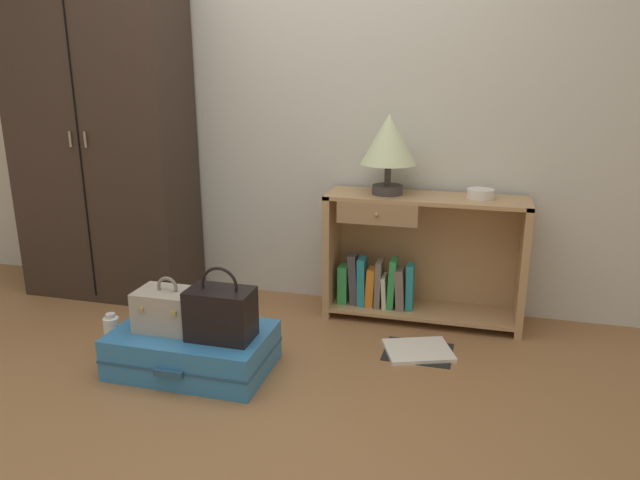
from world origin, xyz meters
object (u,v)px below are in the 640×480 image
at_px(handbag, 221,313).
at_px(bookshelf, 414,260).
at_px(wardrobe, 102,135).
at_px(open_book_on_floor, 418,351).
at_px(train_case, 169,310).
at_px(table_lamp, 389,142).
at_px(bottle, 112,333).
at_px(suitcase_large, 193,350).
at_px(bowl, 481,194).

bearing_deg(handbag, bookshelf, 50.80).
bearing_deg(wardrobe, open_book_on_floor, -10.68).
bearing_deg(train_case, wardrobe, 135.44).
bearing_deg(train_case, table_lamp, 45.33).
distance_m(table_lamp, handbag, 1.31).
height_order(wardrobe, train_case, wardrobe).
relative_size(train_case, open_book_on_floor, 0.75).
distance_m(bookshelf, train_case, 1.40).
xyz_separation_m(bookshelf, bottle, (-1.44, -0.83, -0.26)).
height_order(wardrobe, bottle, wardrobe).
xyz_separation_m(wardrobe, table_lamp, (1.75, 0.06, 0.01)).
distance_m(suitcase_large, open_book_on_floor, 1.13).
height_order(table_lamp, bottle, table_lamp).
xyz_separation_m(handbag, bottle, (-0.67, 0.12, -0.23)).
bearing_deg(bottle, bookshelf, 29.79).
distance_m(bookshelf, bottle, 1.68).
xyz_separation_m(bowl, handbag, (-1.11, -0.95, -0.43)).
height_order(handbag, bottle, handbag).
height_order(table_lamp, bowl, table_lamp).
relative_size(bookshelf, bowl, 7.73).
bearing_deg(table_lamp, train_case, -134.67).
bearing_deg(suitcase_large, train_case, -175.71).
bearing_deg(table_lamp, bowl, 2.41).
bearing_deg(open_book_on_floor, bookshelf, 101.39).
bearing_deg(table_lamp, suitcase_large, -131.22).
distance_m(table_lamp, open_book_on_floor, 1.13).
bearing_deg(open_book_on_floor, train_case, -157.79).
height_order(table_lamp, open_book_on_floor, table_lamp).
height_order(suitcase_large, bottle, suitcase_large).
relative_size(wardrobe, bookshelf, 1.82).
bearing_deg(table_lamp, bookshelf, 5.89).
bearing_deg(bottle, handbag, -10.03).
xyz_separation_m(bookshelf, suitcase_large, (-0.94, -0.91, -0.25)).
distance_m(wardrobe, train_case, 1.39).
bearing_deg(bowl, open_book_on_floor, -118.89).
relative_size(bowl, bottle, 0.72).
distance_m(bowl, train_case, 1.73).
distance_m(suitcase_large, handbag, 0.29).
height_order(bookshelf, train_case, bookshelf).
distance_m(bookshelf, suitcase_large, 1.33).
bearing_deg(wardrobe, train_case, -44.56).
distance_m(bookshelf, handbag, 1.22).
height_order(bowl, bottle, bowl).
bearing_deg(handbag, table_lamp, 56.72).
height_order(table_lamp, handbag, table_lamp).
distance_m(suitcase_large, train_case, 0.23).
bearing_deg(suitcase_large, open_book_on_floor, 23.91).
height_order(bowl, open_book_on_floor, bowl).
xyz_separation_m(wardrobe, open_book_on_floor, (2.00, -0.38, -1.00)).
height_order(train_case, handbag, handbag).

